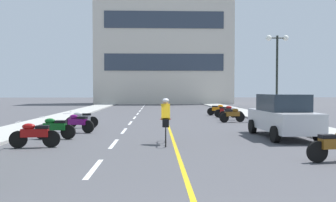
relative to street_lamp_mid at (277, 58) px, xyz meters
The scene contains 28 objects.
ground_plane 8.63m from the street_lamp_mid, 165.43° to the left, with size 140.00×140.00×0.00m, color #47474C.
curb_left 15.89m from the street_lamp_mid, 161.36° to the left, with size 2.40×72.00×0.12m, color #A8A8A3.
curb_right 6.33m from the street_lamp_mid, 91.97° to the left, with size 2.40×72.00×0.12m, color #A8A8A3.
lane_dash_1 16.59m from the street_lamp_mid, 125.60° to the right, with size 0.14×2.20×0.01m, color silver.
lane_dash_2 13.66m from the street_lamp_mid, 135.88° to the right, with size 0.14×2.20×0.01m, color silver.
lane_dash_3 11.40m from the street_lamp_mid, 151.51° to the right, with size 0.14×2.20×0.01m, color silver.
lane_dash_4 10.26m from the street_lamp_mid, behind, with size 0.14×2.20×0.01m, color silver.
lane_dash_5 10.61m from the street_lamp_mid, 162.72° to the left, with size 0.14×2.20×0.01m, color silver.
lane_dash_6 12.33m from the street_lamp_mid, 143.57° to the left, with size 0.14×2.20×0.01m, color silver.
lane_dash_7 14.94m from the street_lamp_mid, 130.64° to the left, with size 0.14×2.20×0.01m, color silver.
lane_dash_8 18.07m from the street_lamp_mid, 122.14° to the left, with size 0.14×2.20×0.01m, color silver.
lane_dash_9 21.49m from the street_lamp_mid, 116.35° to the left, with size 0.14×2.20×0.01m, color silver.
lane_dash_10 25.09m from the street_lamp_mid, 112.24° to the left, with size 0.14×2.20×0.01m, color silver.
lane_dash_11 28.79m from the street_lamp_mid, 109.19° to the left, with size 0.14×2.20×0.01m, color silver.
centre_line_yellow 9.55m from the street_lamp_mid, 145.38° to the left, with size 0.12×66.00×0.01m, color gold.
office_building 30.39m from the street_lamp_mid, 102.95° to the left, with size 19.84×6.44×19.70m.
street_lamp_mid is the anchor object (origin of this frame).
parked_car_near 8.59m from the street_lamp_mid, 107.97° to the right, with size 2.01×4.24×1.82m.
motorcycle_1 13.32m from the street_lamp_mid, 102.66° to the right, with size 1.70×0.60×0.92m.
motorcycle_2 15.95m from the street_lamp_mid, 140.52° to the right, with size 1.70×0.60×0.92m.
motorcycle_3 14.70m from the street_lamp_mid, 146.75° to the right, with size 1.70×0.60×0.92m.
motorcycle_4 13.32m from the street_lamp_mid, 153.57° to the right, with size 1.63×0.81×0.92m.
motorcycle_5 12.81m from the street_lamp_mid, 162.44° to the right, with size 1.70×0.60×0.92m.
motorcycle_6 4.78m from the street_lamp_mid, 165.19° to the right, with size 1.67×0.69×0.92m.
motorcycle_7 4.60m from the street_lamp_mid, 164.86° to the left, with size 1.70×0.60×0.92m.
motorcycle_8 5.31m from the street_lamp_mid, 133.30° to the left, with size 1.70×0.60×0.92m.
motorcycle_9 6.70m from the street_lamp_mid, 121.09° to the left, with size 1.66×0.74×0.92m.
cyclist_rider 12.25m from the street_lamp_mid, 128.96° to the right, with size 0.42×1.77×1.71m.
Camera 1 is at (-0.41, -2.63, 1.99)m, focal length 36.35 mm.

